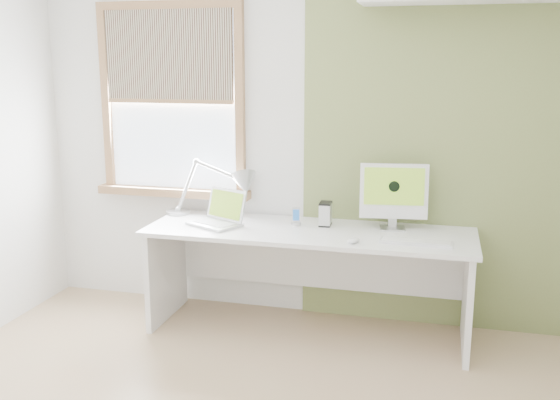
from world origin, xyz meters
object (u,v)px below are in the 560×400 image
(desk, at_px, (310,255))
(laptop, at_px, (220,216))
(desk_lamp, at_px, (232,187))
(external_drive, at_px, (325,214))
(imac, at_px, (394,193))

(desk, distance_m, laptop, 0.68)
(desk_lamp, bearing_deg, laptop, -92.85)
(external_drive, relative_size, imac, 0.36)
(desk, xyz_separation_m, external_drive, (0.09, 0.08, 0.28))
(imac, bearing_deg, laptop, -171.07)
(desk, xyz_separation_m, imac, (0.54, 0.12, 0.44))
(desk_lamp, distance_m, laptop, 0.29)
(desk, distance_m, desk_lamp, 0.76)
(external_drive, xyz_separation_m, imac, (0.46, 0.03, 0.17))
(desk_lamp, bearing_deg, external_drive, -7.16)
(desk, bearing_deg, imac, 12.37)
(desk, bearing_deg, laptop, -174.07)
(external_drive, height_order, imac, imac)
(desk_lamp, distance_m, external_drive, 0.72)
(desk, relative_size, laptop, 5.16)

